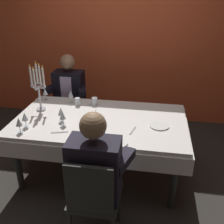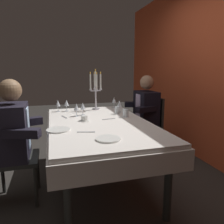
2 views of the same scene
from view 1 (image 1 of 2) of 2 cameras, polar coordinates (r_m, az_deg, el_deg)
ground_plane at (r=3.34m, az=-2.36°, el=-12.90°), size 12.00×12.00×0.00m
back_wall at (r=4.32m, az=1.92°, el=15.78°), size 6.00×0.12×2.70m
dining_table at (r=3.00m, az=-2.57°, el=-3.53°), size 1.94×1.14×0.74m
candelabra at (r=3.16m, az=-15.67°, el=5.09°), size 0.19×0.19×0.59m
dinner_plate_0 at (r=2.50m, az=0.94°, el=-6.51°), size 0.23×0.23×0.01m
dinner_plate_1 at (r=2.83m, az=10.21°, el=-2.92°), size 0.21×0.21×0.01m
wine_glass_0 at (r=3.50m, az=-14.33°, el=4.30°), size 0.07×0.07×0.16m
wine_glass_1 at (r=2.89m, az=-11.04°, el=0.06°), size 0.07×0.07×0.16m
wine_glass_2 at (r=3.35m, az=-8.97°, el=3.87°), size 0.07×0.07×0.16m
wine_glass_3 at (r=2.87m, az=-18.42°, el=-1.01°), size 0.07×0.07×0.16m
wine_glass_4 at (r=2.80m, az=-10.68°, el=-0.74°), size 0.07×0.07×0.16m
wine_glass_5 at (r=2.78m, az=-19.56°, el=-2.09°), size 0.07×0.07×0.16m
water_tumbler_0 at (r=3.28m, az=-3.80°, el=2.38°), size 0.07×0.07×0.10m
water_tumbler_1 at (r=3.29m, az=-7.47°, el=2.24°), size 0.06×0.06×0.10m
coffee_cup_0 at (r=2.81m, az=-4.78°, el=-2.30°), size 0.13×0.12×0.06m
fork_0 at (r=2.71m, az=4.51°, el=-4.03°), size 0.06×0.17×0.01m
fork_1 at (r=3.08m, az=-3.62°, el=-0.18°), size 0.05×0.17×0.01m
fork_2 at (r=2.72m, az=-11.33°, el=-4.32°), size 0.17×0.07×0.01m
seated_diner_0 at (r=3.89m, az=-9.22°, el=4.99°), size 0.63×0.48×1.24m
seated_diner_1 at (r=2.18m, az=-3.86°, el=-12.29°), size 0.63×0.48×1.24m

